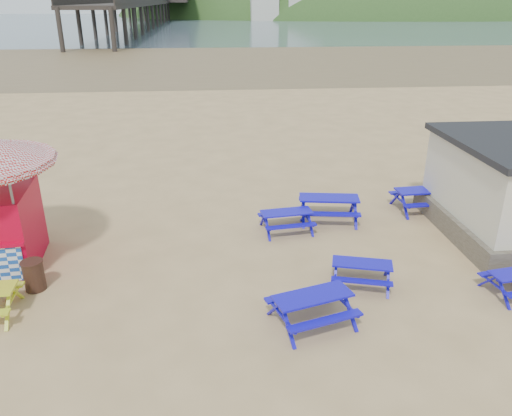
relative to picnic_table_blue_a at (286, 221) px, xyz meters
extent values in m
plane|color=tan|center=(-1.66, -1.81, -0.35)|extent=(400.00, 400.00, 0.00)
plane|color=brown|center=(-1.66, 53.19, -0.35)|extent=(400.00, 400.00, 0.00)
plane|color=#465864|center=(-1.66, 168.19, -0.34)|extent=(400.00, 400.00, 0.00)
cube|color=#0B03B1|center=(0.00, 0.00, 0.33)|extent=(1.75, 0.86, 0.05)
cube|color=#0B03B1|center=(-0.07, 0.56, 0.07)|extent=(1.69, 0.44, 0.05)
cube|color=#0B03B1|center=(0.07, -0.56, 0.07)|extent=(1.69, 0.44, 0.05)
cube|color=#0B03B1|center=(1.60, 0.76, 0.48)|extent=(2.14, 1.09, 0.06)
cube|color=#0B03B1|center=(1.71, 1.43, 0.16)|extent=(2.06, 0.59, 0.06)
cube|color=#0B03B1|center=(1.50, 0.09, 0.16)|extent=(2.06, 0.59, 0.06)
cube|color=#0B03B1|center=(5.20, 1.30, 0.43)|extent=(1.98, 0.88, 0.05)
cube|color=#0B03B1|center=(5.16, 1.95, 0.13)|extent=(1.95, 0.40, 0.05)
cube|color=#0B03B1|center=(5.24, 0.66, 0.13)|extent=(1.95, 0.40, 0.05)
cube|color=#0B03B1|center=(-0.16, -5.17, 0.41)|extent=(2.00, 1.24, 0.05)
cube|color=#0B03B1|center=(-0.35, -4.57, 0.11)|extent=(1.86, 0.79, 0.05)
cube|color=#0B03B1|center=(0.02, -5.76, 0.11)|extent=(1.86, 0.79, 0.05)
cube|color=#0B03B1|center=(1.51, -3.55, 0.29)|extent=(1.70, 1.02, 0.04)
cube|color=#0B03B1|center=(1.66, -3.04, 0.04)|extent=(1.59, 0.64, 0.04)
cube|color=#0B03B1|center=(1.37, -4.06, 0.04)|extent=(1.59, 0.64, 0.04)
cube|color=#0B03B1|center=(5.37, -3.90, 0.03)|extent=(1.56, 0.45, 0.04)
cylinder|color=#3B2219|center=(-7.22, -2.99, 0.05)|extent=(0.54, 0.54, 0.81)
cylinder|color=#3B2219|center=(-7.22, -2.99, 0.47)|extent=(0.57, 0.57, 0.04)
cube|color=black|center=(-19.66, 173.19, 5.65)|extent=(9.00, 220.00, 0.60)
ellipsoid|color=#2D4C1E|center=(88.34, 228.19, -10.35)|extent=(264.00, 144.00, 108.00)
camera|label=1|loc=(-2.43, -14.97, 6.84)|focal=35.00mm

